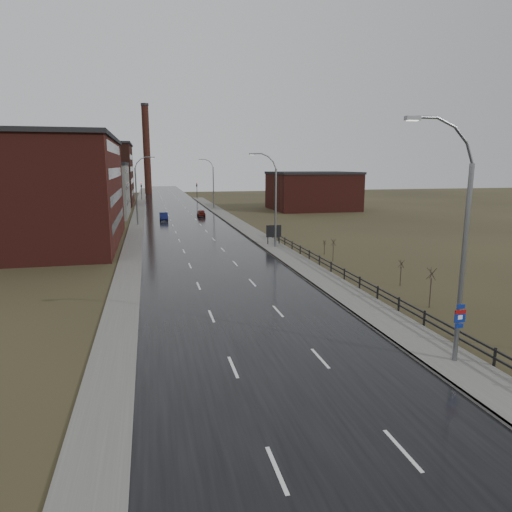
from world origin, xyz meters
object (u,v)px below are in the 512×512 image
streetlight_main (459,247)px  car_far (201,213)px  car_near (164,217)px  billboard (274,232)px

streetlight_main → car_far: streetlight_main is taller
streetlight_main → car_near: 66.99m
billboard → car_far: size_ratio=0.65×
billboard → car_far: (-5.20, 34.85, -1.05)m
car_near → streetlight_main: bearing=-79.0°
billboard → car_near: bearing=113.0°
billboard → streetlight_main: bearing=-91.0°
streetlight_main → car_far: bearing=93.7°
car_near → car_far: (7.41, 5.07, -0.04)m
streetlight_main → car_far: (-4.58, 70.77, -5.39)m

